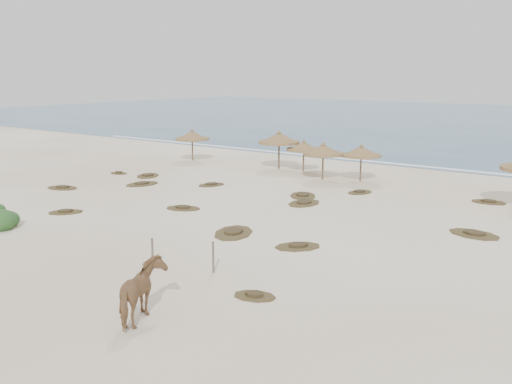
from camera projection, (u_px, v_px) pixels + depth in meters
ground at (161, 234)px, 26.06m from camera, size 160.00×160.00×0.00m
foam_line at (394, 164)px, 46.42m from camera, size 70.00×0.60×0.01m
palapa_0 at (192, 136)px, 47.77m from camera, size 2.90×2.90×2.68m
palapa_1 at (279, 139)px, 43.58m from camera, size 3.94×3.94×2.99m
palapa_2 at (323, 150)px, 39.09m from camera, size 2.87×2.87×2.64m
palapa_3 at (304, 147)px, 42.49m from camera, size 2.84×2.84×2.41m
palapa_4 at (361, 152)px, 38.66m from camera, size 2.94×2.94×2.57m
horse at (142, 292)px, 16.75m from camera, size 1.86×2.35×1.81m
fence_post_near at (153, 254)px, 21.30m from camera, size 0.11×0.11×1.21m
fence_post_far at (213, 257)px, 20.95m from camera, size 0.09×0.09×1.19m
scrub_0 at (62, 188)px, 36.49m from camera, size 2.40×1.86×0.16m
scrub_1 at (142, 184)px, 37.75m from camera, size 1.82×2.53×0.16m
scrub_2 at (183, 208)px, 30.97m from camera, size 2.24×1.87×0.16m
scrub_3 at (304, 203)px, 32.17m from camera, size 1.52×2.33×0.16m
scrub_4 at (298, 246)px, 24.11m from camera, size 2.26×2.36×0.16m
scrub_5 at (474, 234)px, 25.96m from camera, size 2.62×1.97×0.16m
scrub_6 at (148, 176)px, 40.80m from camera, size 2.55×2.78×0.16m
scrub_7 at (360, 192)px, 35.12m from camera, size 1.57×2.01×0.16m
scrub_8 at (119, 173)px, 41.83m from camera, size 1.47×1.04×0.16m
scrub_9 at (233, 232)px, 26.19m from camera, size 2.61×3.07×0.16m
scrub_10 at (489, 202)px, 32.44m from camera, size 2.04×1.47×0.16m
scrub_11 at (66, 212)px, 30.11m from camera, size 2.01×2.12×0.16m
scrub_12 at (255, 295)px, 18.75m from camera, size 1.66×1.33×0.16m
scrub_13 at (303, 195)px, 34.12m from camera, size 2.56×2.80×0.16m
scrub_14 at (211, 185)px, 37.48m from camera, size 1.70×2.13×0.16m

